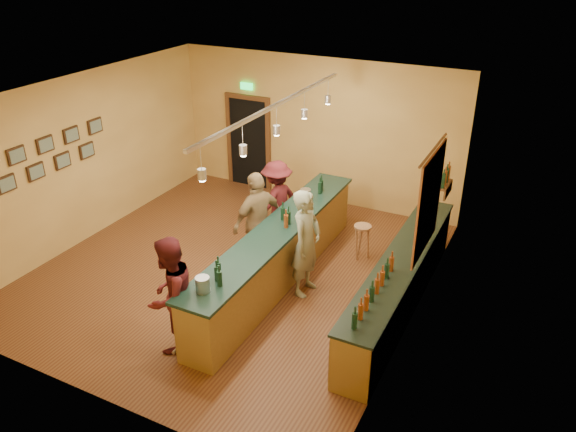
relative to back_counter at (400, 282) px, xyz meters
The scene contains 18 objects.
floor 3.01m from the back_counter, behind, with size 7.00×7.00×0.00m, color #532A17.
ceiling 4.03m from the back_counter, behind, with size 6.50×7.00×0.02m, color silver.
wall_back 4.59m from the back_counter, 131.80° to the left, with size 6.50×0.02×3.20m, color #BC9046.
wall_front 4.86m from the back_counter, 128.91° to the right, with size 6.50×0.02×3.20m, color #BC9046.
wall_left 6.32m from the back_counter, behind, with size 0.02×7.00×3.20m, color #BC9046.
wall_right 1.16m from the back_counter, 32.52° to the right, with size 0.02×7.00×3.20m, color #BC9046.
doorway 5.75m from the back_counter, 144.79° to the left, with size 1.15×0.09×2.48m.
tapestry 1.41m from the back_counter, 40.29° to the left, with size 0.03×1.40×1.60m, color maroon.
bottle_shelf 2.10m from the back_counter, 83.32° to the left, with size 0.17×0.55×0.54m.
picture_grid 6.42m from the back_counter, behind, with size 0.06×2.20×0.70m, color #382111, non-canonical shape.
back_counter is the anchor object (origin of this frame).
tasting_bar 2.10m from the back_counter, behind, with size 0.73×5.10×1.38m.
pendant_track 3.26m from the back_counter, behind, with size 0.11×4.60×0.50m.
bartender 1.62m from the back_counter, behind, with size 0.68×0.44×1.85m, color gray.
customer_a 3.58m from the back_counter, 137.99° to the right, with size 0.86×0.67×1.78m, color #59191E.
customer_b 2.68m from the back_counter, behind, with size 1.07×0.45×1.83m, color #997A51.
customer_c 3.11m from the back_counter, 156.83° to the left, with size 1.05×0.60×1.62m, color #59191E.
bar_stool 1.65m from the back_counter, 130.88° to the left, with size 0.32×0.32×0.67m.
Camera 1 is at (4.75, -7.30, 5.41)m, focal length 35.00 mm.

